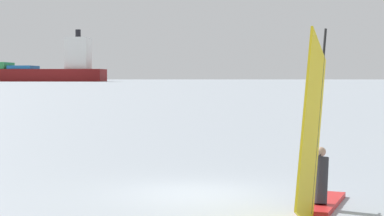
# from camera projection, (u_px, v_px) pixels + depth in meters

# --- Properties ---
(ground_plane) EXTENTS (4000.00, 4000.00, 0.00)m
(ground_plane) POSITION_uv_depth(u_px,v_px,m) (194.00, 193.00, 16.71)
(ground_plane) COLOR #9EA8B2
(windsurfer) EXTENTS (1.17, 4.43, 4.40)m
(windsurfer) POSITION_uv_depth(u_px,v_px,m) (317.00, 161.00, 14.26)
(windsurfer) COLOR red
(windsurfer) RESTS_ON ground_plane
(cargo_ship) EXTENTS (163.31, 44.43, 39.29)m
(cargo_ship) POSITION_uv_depth(u_px,v_px,m) (0.00, 70.00, 489.02)
(cargo_ship) COLOR maroon
(cargo_ship) RESTS_ON ground_plane
(distant_headland) EXTENTS (872.25, 515.12, 29.71)m
(distant_headland) POSITION_uv_depth(u_px,v_px,m) (315.00, 72.00, 1292.18)
(distant_headland) COLOR #4C564C
(distant_headland) RESTS_ON ground_plane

